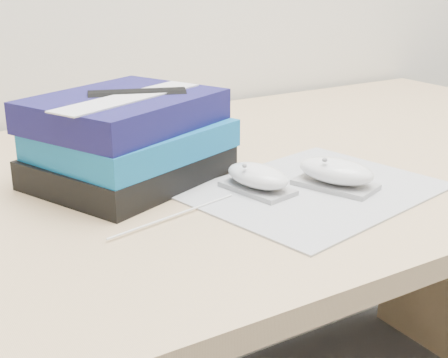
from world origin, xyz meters
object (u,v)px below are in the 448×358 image
mouse_rear (258,178)px  mouse_front (336,173)px  book_stack (128,139)px  desk (217,277)px  pouch (139,135)px

mouse_rear → mouse_front: bearing=-24.1°
mouse_rear → mouse_front: size_ratio=0.88×
mouse_rear → book_stack: bearing=132.1°
desk → mouse_front: bearing=-77.5°
mouse_front → pouch: bearing=137.2°
book_stack → mouse_front: bearing=-39.2°
mouse_front → pouch: (-0.21, 0.20, 0.04)m
book_stack → pouch: size_ratio=1.93×
desk → book_stack: 0.35m
mouse_front → book_stack: bearing=140.8°
mouse_rear → mouse_front: mouse_front is taller
book_stack → mouse_rear: bearing=-47.9°
mouse_rear → book_stack: size_ratio=0.35×
mouse_rear → mouse_front: (0.10, -0.05, 0.00)m
desk → mouse_rear: bearing=-104.5°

